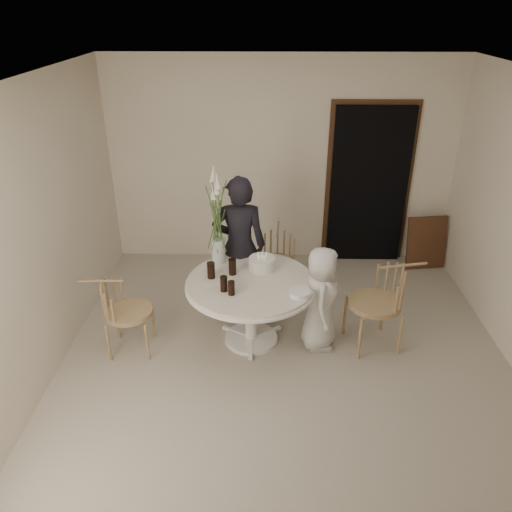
{
  "coord_description": "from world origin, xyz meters",
  "views": [
    {
      "loc": [
        -0.22,
        -4.09,
        3.26
      ],
      "look_at": [
        -0.3,
        0.3,
        0.99
      ],
      "focal_mm": 35.0,
      "sensor_mm": 36.0,
      "label": 1
    }
  ],
  "objects_px": {
    "flower_vase": "(217,218)",
    "girl": "(239,246)",
    "birthday_cake": "(262,263)",
    "chair_right": "(388,293)",
    "chair_left": "(116,305)",
    "boy": "(321,299)",
    "table": "(251,290)",
    "chair_far": "(277,252)"
  },
  "relations": [
    {
      "from": "flower_vase",
      "to": "girl",
      "type": "bearing_deg",
      "value": 45.09
    },
    {
      "from": "girl",
      "to": "birthday_cake",
      "type": "relative_size",
      "value": 5.92
    },
    {
      "from": "chair_right",
      "to": "birthday_cake",
      "type": "xyz_separation_m",
      "value": [
        -1.28,
        0.26,
        0.19
      ]
    },
    {
      "from": "chair_right",
      "to": "chair_left",
      "type": "relative_size",
      "value": 1.12
    },
    {
      "from": "boy",
      "to": "birthday_cake",
      "type": "bearing_deg",
      "value": 67.74
    },
    {
      "from": "table",
      "to": "flower_vase",
      "type": "height_order",
      "value": "flower_vase"
    },
    {
      "from": "flower_vase",
      "to": "chair_right",
      "type": "bearing_deg",
      "value": -13.49
    },
    {
      "from": "table",
      "to": "boy",
      "type": "distance_m",
      "value": 0.71
    },
    {
      "from": "girl",
      "to": "flower_vase",
      "type": "height_order",
      "value": "flower_vase"
    },
    {
      "from": "chair_far",
      "to": "girl",
      "type": "relative_size",
      "value": 0.49
    },
    {
      "from": "chair_far",
      "to": "birthday_cake",
      "type": "relative_size",
      "value": 2.93
    },
    {
      "from": "chair_far",
      "to": "boy",
      "type": "distance_m",
      "value": 1.18
    },
    {
      "from": "chair_left",
      "to": "boy",
      "type": "bearing_deg",
      "value": -89.49
    },
    {
      "from": "table",
      "to": "chair_left",
      "type": "height_order",
      "value": "chair_left"
    },
    {
      "from": "chair_far",
      "to": "chair_right",
      "type": "bearing_deg",
      "value": -40.56
    },
    {
      "from": "chair_far",
      "to": "girl",
      "type": "height_order",
      "value": "girl"
    },
    {
      "from": "table",
      "to": "chair_far",
      "type": "relative_size",
      "value": 1.65
    },
    {
      "from": "table",
      "to": "girl",
      "type": "height_order",
      "value": "girl"
    },
    {
      "from": "boy",
      "to": "birthday_cake",
      "type": "height_order",
      "value": "boy"
    },
    {
      "from": "chair_far",
      "to": "birthday_cake",
      "type": "height_order",
      "value": "birthday_cake"
    },
    {
      "from": "flower_vase",
      "to": "table",
      "type": "bearing_deg",
      "value": -48.46
    },
    {
      "from": "chair_far",
      "to": "chair_left",
      "type": "xyz_separation_m",
      "value": [
        -1.63,
        -1.22,
        0.02
      ]
    },
    {
      "from": "chair_left",
      "to": "table",
      "type": "bearing_deg",
      "value": -85.38
    },
    {
      "from": "table",
      "to": "girl",
      "type": "distance_m",
      "value": 0.66
    },
    {
      "from": "table",
      "to": "boy",
      "type": "xyz_separation_m",
      "value": [
        0.71,
        -0.06,
        -0.05
      ]
    },
    {
      "from": "birthday_cake",
      "to": "table",
      "type": "bearing_deg",
      "value": -113.98
    },
    {
      "from": "chair_left",
      "to": "boy",
      "type": "relative_size",
      "value": 0.74
    },
    {
      "from": "chair_right",
      "to": "boy",
      "type": "xyz_separation_m",
      "value": [
        -0.68,
        -0.04,
        -0.04
      ]
    },
    {
      "from": "chair_right",
      "to": "table",
      "type": "bearing_deg",
      "value": -102.46
    },
    {
      "from": "girl",
      "to": "birthday_cake",
      "type": "bearing_deg",
      "value": 122.09
    },
    {
      "from": "chair_left",
      "to": "boy",
      "type": "height_order",
      "value": "boy"
    },
    {
      "from": "girl",
      "to": "birthday_cake",
      "type": "height_order",
      "value": "girl"
    },
    {
      "from": "chair_right",
      "to": "flower_vase",
      "type": "distance_m",
      "value": 1.9
    },
    {
      "from": "chair_far",
      "to": "girl",
      "type": "bearing_deg",
      "value": -131.55
    },
    {
      "from": "table",
      "to": "chair_far",
      "type": "xyz_separation_m",
      "value": [
        0.29,
        1.05,
        -0.09
      ]
    },
    {
      "from": "chair_far",
      "to": "birthday_cake",
      "type": "xyz_separation_m",
      "value": [
        -0.18,
        -0.8,
        0.27
      ]
    },
    {
      "from": "chair_far",
      "to": "girl",
      "type": "xyz_separation_m",
      "value": [
        -0.43,
        -0.43,
        0.29
      ]
    },
    {
      "from": "chair_far",
      "to": "flower_vase",
      "type": "distance_m",
      "value": 1.16
    },
    {
      "from": "girl",
      "to": "boy",
      "type": "xyz_separation_m",
      "value": [
        0.85,
        -0.67,
        -0.25
      ]
    },
    {
      "from": "chair_left",
      "to": "flower_vase",
      "type": "height_order",
      "value": "flower_vase"
    },
    {
      "from": "flower_vase",
      "to": "chair_far",
      "type": "bearing_deg",
      "value": 44.99
    },
    {
      "from": "boy",
      "to": "birthday_cake",
      "type": "xyz_separation_m",
      "value": [
        -0.6,
        0.31,
        0.23
      ]
    }
  ]
}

